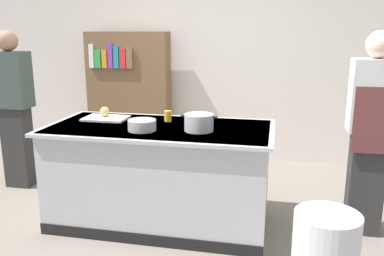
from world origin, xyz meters
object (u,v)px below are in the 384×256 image
object	(u,v)px
onion	(105,112)
bookshelf	(129,96)
trash_bin	(325,256)
person_chef	(371,130)
mixing_bowl	(142,125)
juice_cup	(168,116)
stock_pot	(199,122)
person_guest	(14,106)

from	to	relation	value
onion	bookshelf	bearing A→B (deg)	102.56
trash_bin	person_chef	size ratio (longest dim) A/B	0.34
mixing_bowl	juice_cup	bearing A→B (deg)	72.24
bookshelf	juice_cup	bearing A→B (deg)	-58.47
stock_pot	mixing_bowl	xyz separation A→B (m)	(-0.47, -0.09, -0.03)
trash_bin	juice_cup	bearing A→B (deg)	142.03
juice_cup	trash_bin	bearing A→B (deg)	-37.97
person_guest	juice_cup	bearing A→B (deg)	77.23
onion	bookshelf	distance (m)	1.63
onion	person_guest	bearing A→B (deg)	165.11
stock_pot	bookshelf	bearing A→B (deg)	125.10
person_chef	person_guest	xyz separation A→B (m)	(-3.57, 0.36, -0.00)
mixing_bowl	bookshelf	size ratio (longest dim) A/B	0.14
person_chef	person_guest	world-z (taller)	same
juice_cup	person_guest	world-z (taller)	person_guest
onion	bookshelf	size ratio (longest dim) A/B	0.05
trash_bin	bookshelf	size ratio (longest dim) A/B	0.35
stock_pot	person_guest	distance (m)	2.26
juice_cup	person_chef	world-z (taller)	person_chef
stock_pot	person_guest	world-z (taller)	person_guest
stock_pot	person_chef	bearing A→B (deg)	10.46
onion	juice_cup	size ratio (longest dim) A/B	0.92
stock_pot	juice_cup	size ratio (longest dim) A/B	3.10
juice_cup	stock_pot	bearing A→B (deg)	-40.07
mixing_bowl	onion	bearing A→B (deg)	142.71
bookshelf	stock_pot	bearing A→B (deg)	-54.90
stock_pot	trash_bin	size ratio (longest dim) A/B	0.52
mixing_bowl	trash_bin	distance (m)	1.72
person_chef	onion	bearing A→B (deg)	88.59
stock_pot	trash_bin	xyz separation A→B (m)	(0.98, -0.74, -0.68)
stock_pot	person_chef	size ratio (longest dim) A/B	0.18
trash_bin	bookshelf	distance (m)	3.54
stock_pot	trash_bin	bearing A→B (deg)	-37.20
juice_cup	person_guest	distance (m)	1.85
stock_pot	mixing_bowl	size ratio (longest dim) A/B	1.30
stock_pot	juice_cup	world-z (taller)	stock_pot
stock_pot	mixing_bowl	distance (m)	0.48
stock_pot	bookshelf	size ratio (longest dim) A/B	0.18
person_chef	stock_pot	bearing A→B (deg)	99.96
juice_cup	person_chef	bearing A→B (deg)	-1.11
person_chef	bookshelf	distance (m)	3.17
onion	juice_cup	xyz separation A→B (m)	(0.62, -0.00, -0.02)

